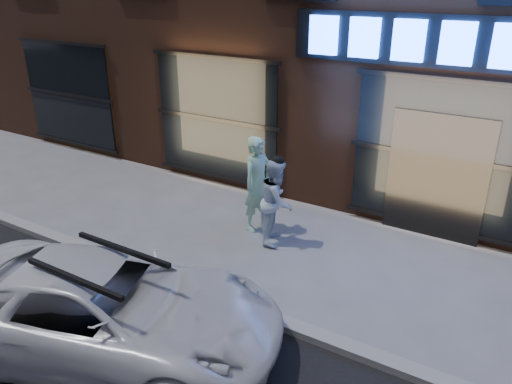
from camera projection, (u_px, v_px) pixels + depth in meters
ground at (356, 354)px, 6.64m from camera, size 90.00×90.00×0.00m
curb at (356, 351)px, 6.61m from camera, size 60.00×0.25×0.12m
man_bowtie at (258, 184)px, 9.59m from camera, size 0.61×0.78×1.89m
man_cap at (277, 201)px, 9.18m from camera, size 0.84×0.95×1.63m
white_suv at (106, 309)px, 6.50m from camera, size 5.08×3.49×1.29m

